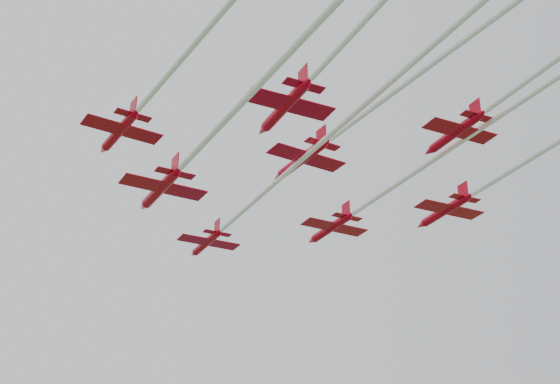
{
  "coord_description": "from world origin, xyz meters",
  "views": [
    {
      "loc": [
        -17.24,
        -83.93,
        11.09
      ],
      "look_at": [
        -5.42,
        -2.83,
        50.31
      ],
      "focal_mm": 50.0,
      "sensor_mm": 36.0,
      "label": 1
    }
  ],
  "objects": [
    {
      "name": "jet_lead",
      "position": [
        -6.82,
        -2.06,
        50.88
      ],
      "size": [
        24.38,
        64.42,
        2.53
      ],
      "rotation": [
        0.0,
        0.0,
        0.33
      ],
      "color": "red"
    },
    {
      "name": "jet_row3_left",
      "position": [
        -15.35,
        -34.06,
        49.58
      ],
      "size": [
        29.18,
        63.21,
        2.35
      ],
      "rotation": [
        0.0,
        0.0,
        0.41
      ],
      "color": "red"
    },
    {
      "name": "jet_row4_left",
      "position": [
        -2.53,
        -37.66,
        50.35
      ],
      "size": [
        22.21,
        61.59,
        2.63
      ],
      "rotation": [
        0.0,
        0.0,
        0.31
      ],
      "color": "red"
    },
    {
      "name": "jet_row2_left",
      "position": [
        -13.45,
        -18.37,
        49.69
      ],
      "size": [
        25.64,
        61.61,
        2.93
      ],
      "rotation": [
        0.0,
        0.0,
        0.36
      ],
      "color": "red"
    },
    {
      "name": "jet_row3_mid",
      "position": [
        0.32,
        -19.0,
        51.41
      ],
      "size": [
        21.25,
        45.09,
        2.66
      ],
      "rotation": [
        0.0,
        0.0,
        0.4
      ],
      "color": "red"
    },
    {
      "name": "jet_row2_right",
      "position": [
        8.54,
        -6.71,
        51.13
      ],
      "size": [
        23.61,
        59.85,
        2.66
      ],
      "rotation": [
        0.0,
        0.0,
        0.34
      ],
      "color": "red"
    },
    {
      "name": "jet_row3_right",
      "position": [
        19.86,
        -13.16,
        50.63
      ],
      "size": [
        19.83,
        54.66,
        2.64
      ],
      "rotation": [
        0.0,
        0.0,
        0.3
      ],
      "color": "red"
    }
  ]
}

